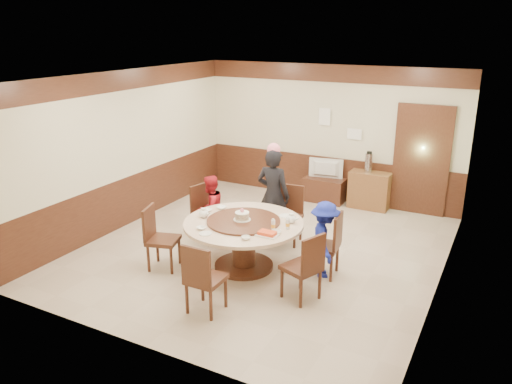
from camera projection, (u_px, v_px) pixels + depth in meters
The scene contains 30 objects.
room at pixel (265, 187), 7.93m from camera, with size 6.00×6.04×2.84m.
banquet_table at pixel (244, 235), 7.48m from camera, with size 1.79×1.79×0.78m.
chair_0 at pixel (324, 256), 7.34m from camera, with size 0.49×0.48×0.97m.
chair_1 at pixel (288, 225), 8.46m from camera, with size 0.49×0.50×0.97m.
chair_2 at pixel (208, 223), 8.54m from camera, with size 0.54×0.53×0.97m.
chair_3 at pixel (162, 249), 7.55m from camera, with size 0.55×0.55×0.97m.
chair_4 at pixel (205, 290), 6.38m from camera, with size 0.44×0.45×0.97m.
chair_5 at pixel (302, 278), 6.68m from camera, with size 0.58×0.57×0.97m.
person_standing at pixel (273, 196), 8.37m from camera, with size 0.59×0.39×1.62m, color black.
person_red at pixel (210, 209), 8.45m from camera, with size 0.56×0.44×1.15m, color #AC1621.
person_blue at pixel (324, 239), 7.24m from camera, with size 0.74×0.42×1.14m, color navy.
birthday_cake at pixel (242, 216), 7.38m from camera, with size 0.26×0.26×0.18m.
teapot_left at pixel (204, 214), 7.56m from camera, with size 0.17×0.15×0.13m, color white.
teapot_right at pixel (291, 219), 7.36m from camera, with size 0.17×0.15×0.13m, color white.
bowl_0 at pixel (222, 208), 7.94m from camera, with size 0.16×0.16×0.04m, color white.
bowl_1 at pixel (246, 238), 6.79m from camera, with size 0.13×0.13×0.04m, color white.
bowl_2 at pixel (201, 228), 7.13m from camera, with size 0.14×0.14×0.03m, color white.
bowl_3 at pixel (276, 232), 6.98m from camera, with size 0.15×0.15×0.05m, color white.
bowl_4 at pixel (207, 210), 7.83m from camera, with size 0.14×0.14×0.04m, color white.
saucer_near at pixel (205, 234), 6.97m from camera, with size 0.18×0.18×0.01m, color white.
saucer_far at pixel (285, 216), 7.63m from camera, with size 0.18×0.18×0.01m, color white.
shrimp_platter at pixel (267, 234), 6.91m from camera, with size 0.30×0.20×0.06m.
bottle_0 at pixel (273, 225), 7.07m from camera, with size 0.06×0.06×0.16m, color silver.
bottle_1 at pixel (288, 224), 7.12m from camera, with size 0.06×0.06×0.16m, color silver.
tv_stand at pixel (324, 190), 10.48m from camera, with size 0.85×0.45×0.50m, color #422114.
television at pixel (325, 169), 10.34m from camera, with size 0.71×0.09×0.41m, color gray.
side_cabinet at pixel (369, 190), 10.05m from camera, with size 0.80×0.40×0.75m, color brown.
thermos at pixel (369, 163), 9.89m from camera, with size 0.15×0.15×0.38m, color silver.
notice_left at pixel (324, 117), 10.24m from camera, with size 0.25×0.00×0.35m, color white.
notice_right at pixel (354, 134), 10.05m from camera, with size 0.30×0.00×0.22m, color white.
Camera 1 is at (3.40, -6.74, 3.51)m, focal length 35.00 mm.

